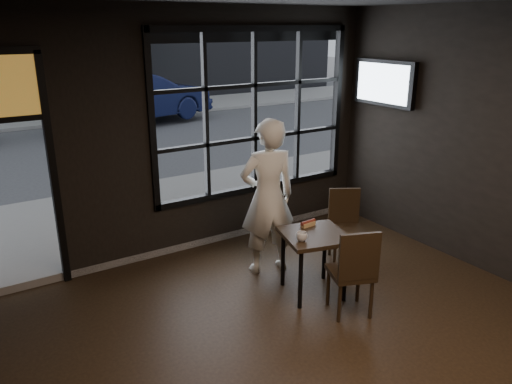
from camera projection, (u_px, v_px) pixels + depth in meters
window_frame at (254, 112)px, 6.88m from camera, size 3.06×0.12×2.28m
cafe_table at (313, 263)px, 5.67m from camera, size 0.84×0.84×0.74m
chair_near at (351, 270)px, 5.25m from camera, size 0.56×0.56×1.00m
chair_window at (346, 227)px, 6.43m from camera, size 0.55×0.55×0.94m
man at (268, 197)px, 6.02m from camera, size 0.78×0.59×1.93m
hotdog at (308, 224)px, 5.75m from camera, size 0.21×0.10×0.06m
cup at (302, 237)px, 5.35m from camera, size 0.13×0.13×0.10m
tv at (385, 83)px, 7.06m from camera, size 0.12×1.09×0.64m
navy_car at (137, 97)px, 15.13m from camera, size 4.86×2.53×1.52m
tree_right at (111, 21)px, 16.82m from camera, size 2.53×2.53×4.32m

